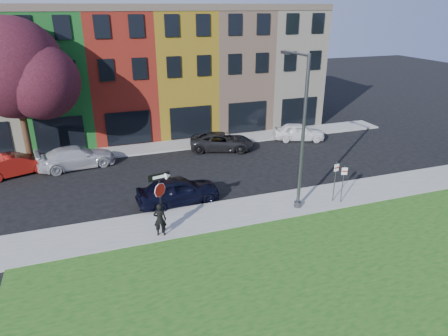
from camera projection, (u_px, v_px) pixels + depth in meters
name	position (u px, v px, depth m)	size (l,w,h in m)	color
ground	(278.00, 239.00, 19.12)	(120.00, 120.00, 0.00)	black
sidewalk_near	(287.00, 204.00, 22.33)	(40.00, 3.00, 0.12)	gray
sidewalk_far	(158.00, 147.00, 31.28)	(40.00, 2.40, 0.12)	gray
rowhouse_block	(147.00, 72.00, 34.97)	(30.00, 10.12, 10.00)	beige
stop_sign	(160.00, 191.00, 18.55)	(1.03, 0.27, 3.15)	black
man	(160.00, 220.00, 18.93)	(0.68, 0.53, 1.67)	black
sedan_near	(178.00, 190.00, 22.31)	(4.73, 2.19, 1.57)	black
parked_car_red	(16.00, 165.00, 26.11)	(4.62, 2.84, 1.44)	maroon
parked_car_silver	(76.00, 157.00, 27.31)	(5.36, 2.85, 1.48)	#B7B7BC
parked_car_dark	(222.00, 142.00, 30.65)	(5.32, 3.70, 1.35)	black
parked_car_white	(299.00, 132.00, 32.89)	(4.50, 3.05, 1.42)	white
street_lamp	(301.00, 134.00, 20.54)	(0.51, 2.58, 8.15)	#4A4C4F
parking_sign_a	(343.00, 180.00, 21.91)	(0.31, 0.13, 2.20)	#4A4C4F
parking_sign_b	(335.00, 177.00, 22.02)	(0.32, 0.10, 2.37)	#4A4C4F
tree_purple	(16.00, 71.00, 25.47)	(7.66, 6.70, 9.75)	#2F1F0F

